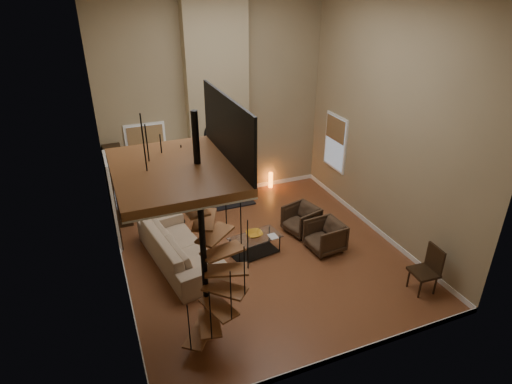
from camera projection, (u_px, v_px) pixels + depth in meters
name	position (u px, v px, depth m)	size (l,w,h in m)	color
ground	(263.00, 254.00, 9.76)	(6.00, 6.50, 0.01)	brown
back_wall	(215.00, 100.00, 11.21)	(6.00, 0.02, 5.50)	#978461
front_wall	(356.00, 216.00, 5.83)	(6.00, 0.02, 5.50)	#978461
left_wall	(106.00, 162.00, 7.52)	(0.02, 6.50, 5.50)	#978461
right_wall	(388.00, 123.00, 9.52)	(0.02, 6.50, 5.50)	#978461
baseboard_back	(219.00, 192.00, 12.41)	(6.00, 0.02, 0.12)	white
baseboard_front	(339.00, 357.00, 7.05)	(6.00, 0.02, 0.12)	white
baseboard_left	(127.00, 284.00, 8.74)	(0.02, 6.50, 0.12)	white
baseboard_right	(373.00, 226.00, 10.73)	(0.02, 6.50, 0.12)	white
chimney_breast	(218.00, 102.00, 11.05)	(1.60, 0.38, 5.50)	tan
hearth	(227.00, 204.00, 11.88)	(1.50, 0.60, 0.04)	black
firebox	(223.00, 182.00, 11.88)	(0.95, 0.02, 0.72)	black
mantel	(223.00, 163.00, 11.54)	(1.70, 0.18, 0.06)	white
mirror_frame	(221.00, 134.00, 11.23)	(0.94, 0.94, 0.10)	black
mirror_disc	(221.00, 134.00, 11.24)	(0.80, 0.80, 0.01)	white
vase_left	(203.00, 160.00, 11.32)	(0.24, 0.24, 0.25)	black
vase_right	(243.00, 155.00, 11.71)	(0.20, 0.20, 0.21)	#1B5761
window_back	(147.00, 151.00, 11.06)	(1.02, 0.06, 1.52)	white
window_right	(335.00, 142.00, 11.67)	(0.06, 1.02, 1.52)	white
entry_door	(113.00, 202.00, 9.79)	(0.10, 1.05, 2.16)	white
loft	(181.00, 166.00, 6.13)	(1.70, 2.20, 1.09)	brown
spiral_stair	(204.00, 247.00, 6.88)	(1.47, 1.47, 4.06)	black
hutch	(118.00, 186.00, 10.74)	(0.42, 0.89, 1.98)	black
sofa	(179.00, 246.00, 9.34)	(2.70, 1.06, 0.79)	tan
armchair_near	(303.00, 219.00, 10.49)	(0.73, 0.75, 0.68)	#3F2C1D
armchair_far	(328.00, 235.00, 9.81)	(0.75, 0.77, 0.70)	#3F2C1D
coffee_table	(255.00, 243.00, 9.65)	(1.22, 0.75, 0.44)	silver
bowl	(254.00, 234.00, 9.59)	(0.37, 0.37, 0.09)	gold
book	(272.00, 237.00, 9.56)	(0.19, 0.25, 0.02)	gray
floor_lamp	(174.00, 172.00, 10.39)	(0.37, 0.37, 1.70)	black
accent_lamp	(271.00, 180.00, 12.72)	(0.13, 0.13, 0.45)	orange
side_chair	(428.00, 268.00, 8.44)	(0.51, 0.51, 1.01)	black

